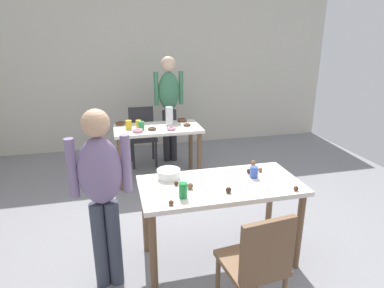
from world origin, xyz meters
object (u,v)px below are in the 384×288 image
Objects in this scene: chair_near_table at (257,262)px; chair_far_table at (142,132)px; person_adult_far at (169,100)px; dining_table_near at (220,194)px; dining_table_far at (158,136)px; soda_can at (183,190)px; mixing_bowl at (169,174)px; pitcher_far at (169,116)px; person_girl_near at (102,187)px.

chair_near_table is 1.00× the size of chair_far_table.
chair_near_table and chair_far_table have the same top height.
person_adult_far reaches higher than chair_far_table.
dining_table_near is 2.57m from chair_far_table.
dining_table_near is 0.83× the size of person_adult_far.
chair_near_table is (0.30, -2.57, -0.13)m from dining_table_far.
mixing_bowl is at bearing 96.63° from soda_can.
person_adult_far is 6.43× the size of pitcher_far.
mixing_bowl is (-0.40, 0.21, 0.14)m from dining_table_near.
pitcher_far reaches higher than dining_table_far.
chair_far_table is at bearing 99.33° from dining_table_near.
mixing_bowl is at bearing -94.81° from dining_table_far.
dining_table_near is 11.11× the size of soda_can.
soda_can is at bearing -7.85° from person_girl_near.
mixing_bowl is 0.81× the size of pitcher_far.
chair_near_table is 3.43× the size of pitcher_far.
chair_far_table is 2.72m from soda_can.
person_girl_near reaches higher than dining_table_far.
chair_far_table is at bearing 91.19° from soda_can.
dining_table_far is (-0.27, 1.86, -0.02)m from dining_table_near.
dining_table_far is at bearing 96.56° from chair_near_table.
chair_near_table is at bearing -32.14° from person_girl_near.
dining_table_near is 1.88m from dining_table_far.
pitcher_far reaches higher than chair_far_table.
pitcher_far is at bearing -61.67° from chair_far_table.
chair_near_table is at bearing -82.16° from chair_far_table.
person_adult_far is at bearing 90.33° from chair_near_table.
pitcher_far reaches higher than dining_table_near.
dining_table_near is 0.72m from chair_near_table.
pitcher_far is (0.87, 2.02, 0.01)m from person_girl_near.
person_adult_far is at bearing 79.76° from mixing_bowl.
pitcher_far reaches higher than soda_can.
chair_far_table is 0.53× the size of person_adult_far.
dining_table_far is 1.33× the size of chair_near_table.
pitcher_far is (-0.12, 2.64, 0.38)m from chair_near_table.
dining_table_near is 2.54m from person_adult_far.
mixing_bowl is at bearing -100.24° from person_adult_far.
chair_far_table is at bearing 97.84° from chair_near_table.
mixing_bowl is 1.74m from pitcher_far.
dining_table_far is at bearing -159.60° from pitcher_far.
dining_table_far is at bearing 87.35° from soda_can.
dining_table_near is 1.56× the size of chair_near_table.
dining_table_near is 0.93× the size of person_girl_near.
person_adult_far is at bearing 82.14° from soda_can.
dining_table_near is 1.94m from pitcher_far.
soda_can is at bearing -92.65° from dining_table_far.
dining_table_near is 0.43m from soda_can.
chair_far_table is 2.70m from person_girl_near.
pitcher_far is at bearing 20.40° from dining_table_far.
dining_table_near is at bearing -87.29° from pitcher_far.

